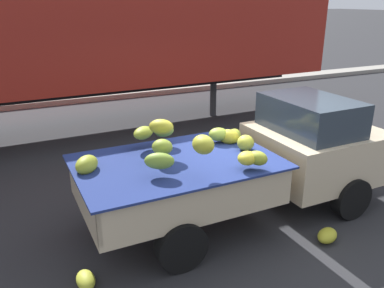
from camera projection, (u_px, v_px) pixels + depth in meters
The scene contains 6 objects.
ground at pixel (252, 206), 6.30m from camera, with size 220.00×220.00×0.00m, color #28282B.
curb_strip at pixel (116, 94), 13.38m from camera, with size 80.00×0.80×0.16m, color gray.
pickup_truck at pixel (286, 152), 6.09m from camera, with size 4.75×1.84×1.70m.
semi_trailer at pixel (86, 26), 8.95m from camera, with size 12.06×2.89×3.95m.
fallen_banana_bunch_near_tailgate at pixel (86, 280), 4.52m from camera, with size 0.34×0.21×0.17m, color gold.
fallen_banana_bunch_by_wheel at pixel (327, 235), 5.35m from camera, with size 0.34×0.23×0.18m, color gold.
Camera 1 is at (-3.25, -4.64, 3.10)m, focal length 36.89 mm.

